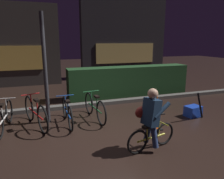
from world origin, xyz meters
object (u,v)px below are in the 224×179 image
object	(u,v)px
traffic_cone_far	(157,105)
street_post	(45,70)
blue_crate	(193,111)
parked_bike_right_mid	(95,107)
closed_umbrella	(200,106)
parked_bike_left_mid	(5,117)
cyclist	(150,119)
parked_bike_center_left	(35,113)
traffic_cone_near	(153,119)
parked_bike_center_right	(67,112)

from	to	relation	value
traffic_cone_far	street_post	bearing A→B (deg)	173.65
traffic_cone_far	blue_crate	world-z (taller)	traffic_cone_far
parked_bike_right_mid	closed_umbrella	world-z (taller)	closed_umbrella
parked_bike_left_mid	cyclist	xyz separation A→B (m)	(2.84, -1.95, 0.29)
parked_bike_center_left	traffic_cone_near	world-z (taller)	parked_bike_center_left
parked_bike_left_mid	cyclist	world-z (taller)	cyclist
parked_bike_right_mid	traffic_cone_far	bearing A→B (deg)	-99.96
street_post	traffic_cone_near	distance (m)	2.96
blue_crate	parked_bike_center_left	bearing A→B (deg)	170.78
parked_bike_left_mid	traffic_cone_far	size ratio (longest dim) A/B	2.85
traffic_cone_far	parked_bike_right_mid	bearing A→B (deg)	175.63
parked_bike_left_mid	parked_bike_center_right	world-z (taller)	parked_bike_left_mid
parked_bike_right_mid	blue_crate	xyz separation A→B (m)	(2.71, -0.70, -0.19)
parked_bike_left_mid	cyclist	distance (m)	3.46
parked_bike_center_left	traffic_cone_near	distance (m)	2.92
traffic_cone_near	cyclist	distance (m)	1.09
parked_bike_center_right	parked_bike_right_mid	distance (m)	0.76
parked_bike_center_left	closed_umbrella	size ratio (longest dim) A/B	1.95
parked_bike_left_mid	closed_umbrella	bearing A→B (deg)	-95.36
parked_bike_right_mid	parked_bike_left_mid	bearing A→B (deg)	84.23
cyclist	parked_bike_left_mid	bearing A→B (deg)	133.29
parked_bike_center_left	parked_bike_center_right	size ratio (longest dim) A/B	1.07
parked_bike_left_mid	blue_crate	xyz separation A→B (m)	(4.94, -0.71, -0.18)
blue_crate	closed_umbrella	xyz separation A→B (m)	(0.00, -0.25, 0.24)
street_post	closed_umbrella	bearing A→B (deg)	-16.32
parked_bike_right_mid	parked_bike_center_left	bearing A→B (deg)	84.87
traffic_cone_near	blue_crate	xyz separation A→B (m)	(1.52, 0.40, -0.11)
parked_bike_center_left	closed_umbrella	distance (m)	4.34
parked_bike_left_mid	closed_umbrella	world-z (taller)	closed_umbrella
closed_umbrella	parked_bike_right_mid	bearing A→B (deg)	-41.39
street_post	parked_bike_right_mid	bearing A→B (deg)	-9.35
traffic_cone_far	closed_umbrella	size ratio (longest dim) A/B	0.66
street_post	cyclist	world-z (taller)	street_post
blue_crate	parked_bike_right_mid	bearing A→B (deg)	165.53
closed_umbrella	parked_bike_center_right	bearing A→B (deg)	-35.67
traffic_cone_near	traffic_cone_far	size ratio (longest dim) A/B	0.96
parked_bike_center_right	closed_umbrella	xyz separation A→B (m)	(3.47, -0.84, 0.07)
cyclist	closed_umbrella	size ratio (longest dim) A/B	1.47
parked_bike_center_right	cyclist	bearing A→B (deg)	-144.56
cyclist	closed_umbrella	bearing A→B (deg)	13.25
blue_crate	cyclist	world-z (taller)	cyclist
street_post	traffic_cone_near	size ratio (longest dim) A/B	5.24
traffic_cone_far	cyclist	bearing A→B (deg)	-124.69
traffic_cone_near	traffic_cone_far	distance (m)	1.17
parked_bike_left_mid	cyclist	size ratio (longest dim) A/B	1.28
parked_bike_left_mid	parked_bike_center_left	size ratio (longest dim) A/B	0.96
traffic_cone_far	blue_crate	distance (m)	1.02
traffic_cone_near	closed_umbrella	bearing A→B (deg)	5.62
parked_bike_center_left	closed_umbrella	xyz separation A→B (m)	(4.24, -0.94, 0.03)
parked_bike_center_right	parked_bike_center_left	bearing A→B (deg)	81.34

